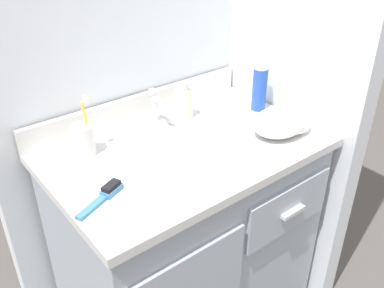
{
  "coord_description": "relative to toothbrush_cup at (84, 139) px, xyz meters",
  "views": [
    {
      "loc": [
        -0.72,
        -0.94,
        1.5
      ],
      "look_at": [
        0.0,
        -0.03,
        0.81
      ],
      "focal_mm": 40.0,
      "sensor_mm": 36.0,
      "label": 1
    }
  ],
  "objects": [
    {
      "name": "wall_right",
      "position": [
        0.77,
        -0.16,
        0.26
      ],
      "size": [
        0.08,
        0.65,
        2.2
      ],
      "primitive_type": "cube",
      "color": "silver",
      "rests_on": "ground_plane"
    },
    {
      "name": "sink_faucet",
      "position": [
        0.28,
        0.02,
        -0.0
      ],
      "size": [
        0.09,
        0.09,
        0.14
      ],
      "color": "silver",
      "rests_on": "vanity"
    },
    {
      "name": "toothbrush_cup",
      "position": [
        0.0,
        0.0,
        0.0
      ],
      "size": [
        0.07,
        0.07,
        0.19
      ],
      "color": "silver",
      "rests_on": "vanity"
    },
    {
      "name": "backsplash",
      "position": [
        0.28,
        0.12,
        -0.01
      ],
      "size": [
        0.89,
        0.02,
        0.08
      ],
      "color": "silver",
      "rests_on": "vanity"
    },
    {
      "name": "hand_towel",
      "position": [
        0.59,
        -0.29,
        -0.01
      ],
      "size": [
        0.22,
        0.16,
        0.09
      ],
      "color": "white",
      "rests_on": "vanity"
    },
    {
      "name": "vanity",
      "position": [
        0.28,
        -0.16,
        -0.43
      ],
      "size": [
        0.89,
        0.59,
        0.79
      ],
      "color": "#9EA8B2",
      "rests_on": "ground_plane"
    },
    {
      "name": "shaving_cream_can",
      "position": [
        0.66,
        -0.11,
        0.04
      ],
      "size": [
        0.05,
        0.05,
        0.18
      ],
      "color": "#234CB2",
      "rests_on": "vanity"
    },
    {
      "name": "soap_dispenser",
      "position": [
        0.4,
        0.01,
        0.01
      ],
      "size": [
        0.06,
        0.06,
        0.14
      ],
      "color": "beige",
      "rests_on": "vanity"
    },
    {
      "name": "wall_back",
      "position": [
        0.28,
        0.18,
        0.26
      ],
      "size": [
        1.07,
        0.08,
        2.2
      ],
      "primitive_type": "cube",
      "color": "silver",
      "rests_on": "ground_plane"
    },
    {
      "name": "hairbrush",
      "position": [
        -0.06,
        -0.24,
        -0.04
      ],
      "size": [
        0.16,
        0.09,
        0.03
      ],
      "rotation": [
        0.0,
        0.0,
        0.4
      ],
      "color": "teal",
      "rests_on": "vanity"
    }
  ]
}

